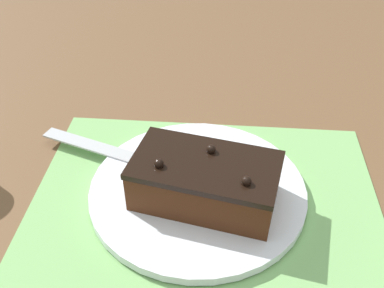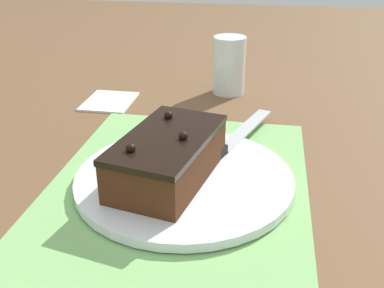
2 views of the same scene
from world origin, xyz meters
The scene contains 5 objects.
ground_plane centered at (0.00, 0.00, 0.00)m, with size 3.00×3.00×0.00m, color brown.
placemat_woven centered at (0.00, 0.00, 0.00)m, with size 0.46×0.34×0.00m, color #7AB266.
cake_plate centered at (0.01, -0.01, 0.01)m, with size 0.29×0.29×0.01m.
chocolate_cake centered at (0.00, 0.01, 0.05)m, with size 0.20×0.13×0.07m.
serving_knife centered at (0.09, -0.05, 0.02)m, with size 0.25×0.11×0.01m.
Camera 1 is at (-0.02, 0.42, 0.43)m, focal length 42.00 mm.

